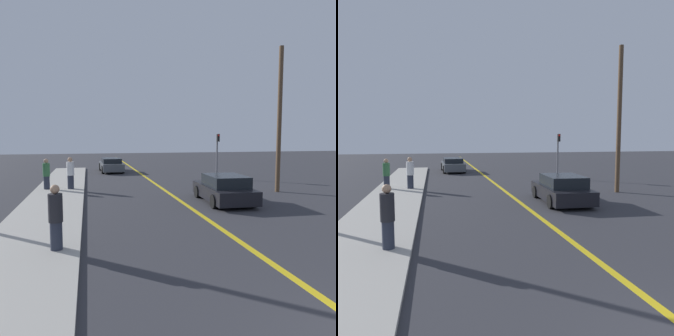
% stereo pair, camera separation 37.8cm
% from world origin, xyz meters
% --- Properties ---
extents(road_center_line, '(0.20, 60.00, 0.01)m').
position_xyz_m(road_center_line, '(0.00, 18.00, 0.00)').
color(road_center_line, gold).
rests_on(road_center_line, ground_plane).
extents(sidewalk_left, '(2.67, 29.70, 0.11)m').
position_xyz_m(sidewalk_left, '(-5.78, 14.85, 0.05)').
color(sidewalk_left, '#ADA89E').
rests_on(sidewalk_left, ground_plane).
extents(car_near_right_lane, '(2.13, 4.20, 1.27)m').
position_xyz_m(car_near_right_lane, '(1.88, 11.45, 0.61)').
color(car_near_right_lane, black).
rests_on(car_near_right_lane, ground_plane).
extents(car_ahead_center, '(1.98, 4.71, 1.21)m').
position_xyz_m(car_ahead_center, '(-2.25, 26.29, 0.60)').
color(car_ahead_center, '#4C5156').
rests_on(car_ahead_center, ground_plane).
extents(pedestrian_near_curb, '(0.36, 0.36, 1.69)m').
position_xyz_m(pedestrian_near_curb, '(-5.03, 6.21, 0.95)').
color(pedestrian_near_curb, '#282D3D').
rests_on(pedestrian_near_curb, sidewalk_left).
extents(pedestrian_mid_group, '(0.41, 0.41, 1.78)m').
position_xyz_m(pedestrian_mid_group, '(-5.17, 16.56, 0.99)').
color(pedestrian_mid_group, '#282D3D').
rests_on(pedestrian_mid_group, sidewalk_left).
extents(pedestrian_far_standing, '(0.38, 0.38, 1.70)m').
position_xyz_m(pedestrian_far_standing, '(-6.47, 16.75, 0.95)').
color(pedestrian_far_standing, '#282D3D').
rests_on(pedestrian_far_standing, sidewalk_left).
extents(traffic_light, '(0.18, 0.40, 3.24)m').
position_xyz_m(traffic_light, '(4.94, 19.78, 2.04)').
color(traffic_light, slate).
rests_on(traffic_light, ground_plane).
extents(utility_pole, '(0.24, 0.24, 7.83)m').
position_xyz_m(utility_pole, '(5.93, 13.48, 3.92)').
color(utility_pole, brown).
rests_on(utility_pole, ground_plane).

